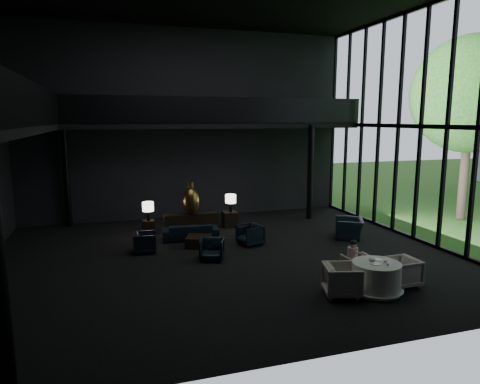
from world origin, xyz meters
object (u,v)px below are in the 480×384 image
object	(u,v)px
lounge_armchair_east	(250,234)
coffee_table	(199,241)
table_lamp_left	(148,207)
side_table_right	(230,219)
bronze_urn	(191,201)
dining_chair_west	(342,277)
lounge_armchair_west	(145,242)
window_armchair	(349,225)
child	(353,251)
table_lamp_right	(231,200)
dining_chair_north	(358,267)
side_table_left	(149,227)
lounge_armchair_south	(212,249)
console	(191,222)
sofa	(190,229)
dining_table	(376,279)

from	to	relation	value
lounge_armchair_east	coffee_table	xyz separation A→B (m)	(-1.72, 0.34, -0.20)
table_lamp_left	side_table_right	bearing A→B (deg)	2.04
bronze_urn	dining_chair_west	distance (m)	7.54
table_lamp_left	coffee_table	distance (m)	2.74
lounge_armchair_east	dining_chair_west	distance (m)	4.77
lounge_armchair_west	dining_chair_west	distance (m)	6.52
bronze_urn	side_table_right	bearing A→B (deg)	7.27
coffee_table	dining_chair_west	world-z (taller)	dining_chair_west
window_armchair	child	size ratio (longest dim) A/B	1.81
table_lamp_left	table_lamp_right	bearing A→B (deg)	-0.28
dining_chair_north	child	xyz separation A→B (m)	(-0.09, 0.14, 0.40)
side_table_left	side_table_right	size ratio (longest dim) A/B	0.81
lounge_armchair_south	dining_chair_west	size ratio (longest dim) A/B	0.72
lounge_armchair_south	child	world-z (taller)	child
lounge_armchair_east	coffee_table	bearing A→B (deg)	-115.70
console	dining_chair_west	distance (m)	7.61
table_lamp_right	window_armchair	size ratio (longest dim) A/B	0.64
sofa	dining_chair_west	size ratio (longest dim) A/B	1.99
side_table_right	sofa	bearing A→B (deg)	-143.80
table_lamp_left	child	bearing A→B (deg)	-52.55
side_table_right	side_table_left	bearing A→B (deg)	-179.40
bronze_urn	lounge_armchair_west	size ratio (longest dim) A/B	1.85
child	lounge_armchair_south	bearing A→B (deg)	-38.66
table_lamp_left	lounge_armchair_south	bearing A→B (deg)	-67.11
table_lamp_right	dining_chair_north	xyz separation A→B (m)	(1.70, -6.40, -0.78)
dining_table	window_armchair	bearing A→B (deg)	66.07
window_armchair	side_table_left	bearing A→B (deg)	-83.64
coffee_table	child	bearing A→B (deg)	-50.76
side_table_left	dining_table	xyz separation A→B (m)	(4.86, -7.35, 0.08)
lounge_armchair_west	sofa	bearing A→B (deg)	-52.92
dining_chair_west	dining_table	bearing A→B (deg)	-76.55
side_table_left	sofa	bearing A→B (deg)	-44.35
side_table_left	window_armchair	world-z (taller)	window_armchair
side_table_left	dining_chair_west	xyz separation A→B (m)	(3.94, -7.30, 0.22)
console	sofa	bearing A→B (deg)	-101.16
sofa	child	size ratio (longest dim) A/B	3.06
lounge_armchair_south	coffee_table	distance (m)	1.51
coffee_table	sofa	bearing A→B (deg)	96.29
side_table_left	child	bearing A→B (deg)	-52.90
table_lamp_right	dining_table	xyz separation A→B (m)	(1.66, -7.25, -0.80)
lounge_armchair_west	lounge_armchair_south	size ratio (longest dim) A/B	1.00
lounge_armchair_south	window_armchair	distance (m)	5.39
bronze_urn	window_armchair	bearing A→B (deg)	-26.95
bronze_urn	lounge_armchair_east	size ratio (longest dim) A/B	1.65
console	dining_chair_north	distance (m)	7.24
side_table_right	lounge_armchair_south	distance (m)	4.13
console	lounge_armchair_west	world-z (taller)	lounge_armchair_west
window_armchair	dining_chair_west	world-z (taller)	window_armchair
table_lamp_left	lounge_armchair_south	xyz separation A→B (m)	(1.55, -3.67, -0.67)
dining_table	child	world-z (taller)	child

